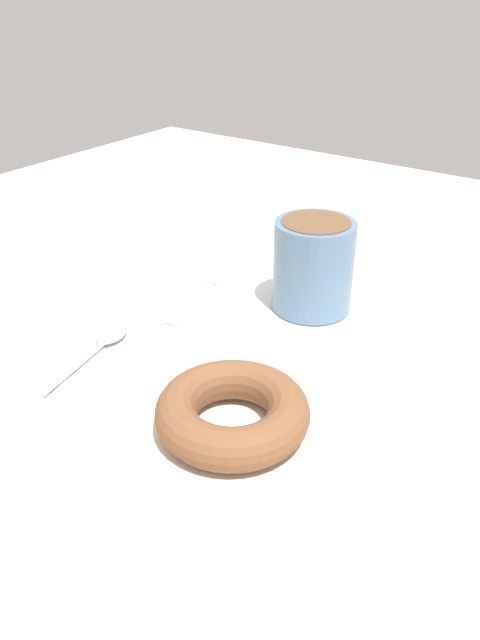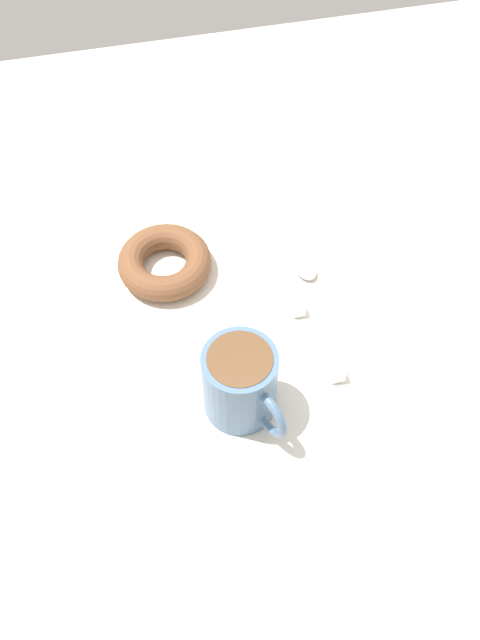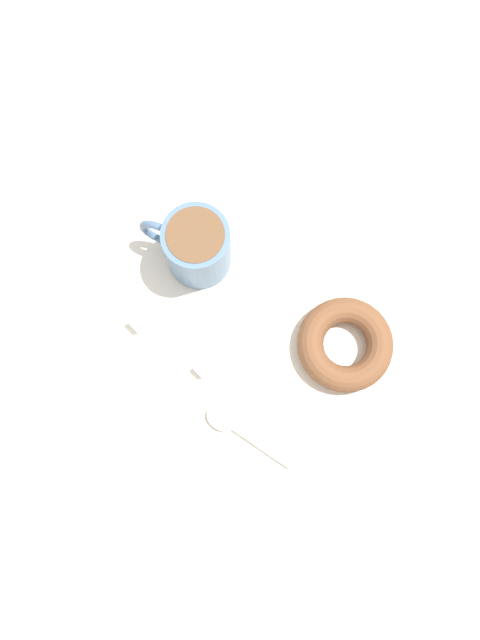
{
  "view_description": "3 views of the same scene",
  "coord_description": "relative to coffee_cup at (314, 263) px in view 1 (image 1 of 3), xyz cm",
  "views": [
    {
      "loc": [
        41.41,
        30.31,
        29.89
      ],
      "look_at": [
        2.11,
        2.29,
        2.3
      ],
      "focal_mm": 35.0,
      "sensor_mm": 36.0,
      "label": 1
    },
    {
      "loc": [
        -42.58,
        12.44,
        67.47
      ],
      "look_at": [
        2.11,
        2.29,
        2.3
      ],
      "focal_mm": 40.0,
      "sensor_mm": 36.0,
      "label": 2
    },
    {
      "loc": [
        12.48,
        -7.76,
        73.54
      ],
      "look_at": [
        2.11,
        2.29,
        2.3
      ],
      "focal_mm": 35.0,
      "sensor_mm": 36.0,
      "label": 3
    }
  ],
  "objects": [
    {
      "name": "donut",
      "position": [
        19.93,
        4.84,
        -3.06
      ],
      "size": [
        11.25,
        11.25,
        3.11
      ],
      "primitive_type": "torus",
      "color": "brown",
      "rests_on": "napkin"
    },
    {
      "name": "sugar_cube_extra",
      "position": [
        10.32,
        -9.11,
        -3.88
      ],
      "size": [
        1.46,
        1.46,
        1.46
      ],
      "primitive_type": "cube",
      "color": "white",
      "rests_on": "napkin"
    },
    {
      "name": "ground_plane",
      "position": [
        7.28,
        -4.3,
        -5.91
      ],
      "size": [
        120.0,
        120.0,
        2.0
      ],
      "primitive_type": "cube",
      "color": "beige"
    },
    {
      "name": "sugar_cube",
      "position": [
        1.03,
        -10.87,
        -3.82
      ],
      "size": [
        1.58,
        1.58,
        1.58
      ],
      "primitive_type": "cube",
      "color": "white",
      "rests_on": "napkin"
    },
    {
      "name": "coffee_cup",
      "position": [
        0.0,
        0.0,
        0.0
      ],
      "size": [
        10.66,
        7.72,
        8.95
      ],
      "color": "slate",
      "rests_on": "napkin"
    },
    {
      "name": "spoon",
      "position": [
        17.37,
        -11.33,
        -4.21
      ],
      "size": [
        11.5,
        3.83,
        0.9
      ],
      "color": "#B7B2A8",
      "rests_on": "napkin"
    },
    {
      "name": "napkin",
      "position": [
        9.39,
        -2.01,
        -4.76
      ],
      "size": [
        34.5,
        34.5,
        0.3
      ],
      "primitive_type": "cube",
      "rotation": [
        0.0,
        0.0,
        -0.03
      ],
      "color": "white",
      "rests_on": "ground_plane"
    }
  ]
}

